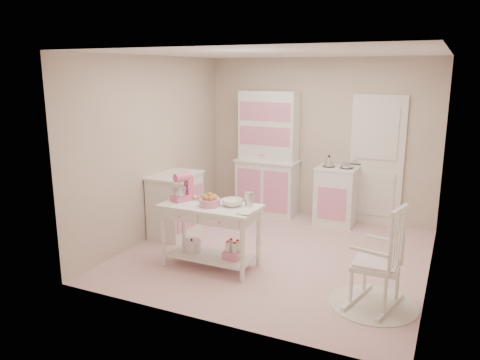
# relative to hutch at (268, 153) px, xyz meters

# --- Properties ---
(room_shell) EXTENTS (3.84, 3.84, 2.62)m
(room_shell) POSITION_rel_hutch_xyz_m (0.80, -1.66, 0.61)
(room_shell) COLOR pink
(room_shell) RESTS_ON ground
(door) EXTENTS (0.82, 0.05, 2.04)m
(door) POSITION_rel_hutch_xyz_m (1.75, 0.21, -0.02)
(door) COLOR white
(door) RESTS_ON ground
(hutch) EXTENTS (1.06, 0.50, 2.08)m
(hutch) POSITION_rel_hutch_xyz_m (0.00, 0.00, 0.00)
(hutch) COLOR white
(hutch) RESTS_ON ground
(stove) EXTENTS (0.62, 0.57, 0.92)m
(stove) POSITION_rel_hutch_xyz_m (1.20, -0.05, -0.58)
(stove) COLOR white
(stove) RESTS_ON ground
(base_cabinet) EXTENTS (0.54, 0.84, 0.92)m
(base_cabinet) POSITION_rel_hutch_xyz_m (-0.83, -1.56, -0.58)
(base_cabinet) COLOR white
(base_cabinet) RESTS_ON ground
(lace_rug) EXTENTS (0.92, 0.92, 0.01)m
(lace_rug) POSITION_rel_hutch_xyz_m (2.22, -2.54, -1.03)
(lace_rug) COLOR white
(lace_rug) RESTS_ON ground
(rocking_chair) EXTENTS (0.63, 0.81, 1.10)m
(rocking_chair) POSITION_rel_hutch_xyz_m (2.22, -2.54, -0.49)
(rocking_chair) COLOR white
(rocking_chair) RESTS_ON ground
(work_table) EXTENTS (1.20, 0.60, 0.80)m
(work_table) POSITION_rel_hutch_xyz_m (0.21, -2.38, -0.64)
(work_table) COLOR white
(work_table) RESTS_ON ground
(stand_mixer) EXTENTS (0.30, 0.34, 0.34)m
(stand_mixer) POSITION_rel_hutch_xyz_m (-0.21, -2.36, -0.07)
(stand_mixer) COLOR #E66194
(stand_mixer) RESTS_ON work_table
(cookie_tray) EXTENTS (0.34, 0.24, 0.02)m
(cookie_tray) POSITION_rel_hutch_xyz_m (0.06, -2.20, -0.23)
(cookie_tray) COLOR silver
(cookie_tray) RESTS_ON work_table
(bread_basket) EXTENTS (0.25, 0.25, 0.09)m
(bread_basket) POSITION_rel_hutch_xyz_m (0.23, -2.43, -0.19)
(bread_basket) COLOR pink
(bread_basket) RESTS_ON work_table
(mixing_bowl) EXTENTS (0.26, 0.26, 0.08)m
(mixing_bowl) POSITION_rel_hutch_xyz_m (0.47, -2.30, -0.20)
(mixing_bowl) COLOR white
(mixing_bowl) RESTS_ON work_table
(metal_pitcher) EXTENTS (0.10, 0.10, 0.17)m
(metal_pitcher) POSITION_rel_hutch_xyz_m (0.65, -2.22, -0.16)
(metal_pitcher) COLOR silver
(metal_pitcher) RESTS_ON work_table
(recipe_book) EXTENTS (0.16, 0.22, 0.02)m
(recipe_book) POSITION_rel_hutch_xyz_m (0.66, -2.50, -0.23)
(recipe_book) COLOR white
(recipe_book) RESTS_ON work_table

